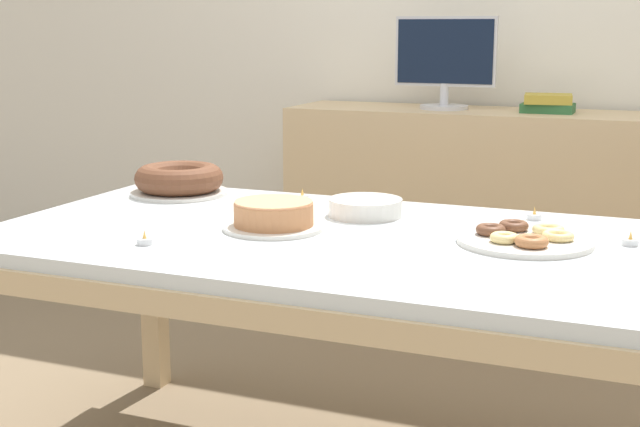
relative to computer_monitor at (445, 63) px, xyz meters
The scene contains 13 objects.
wall_back 0.39m from the computer_monitor, 65.20° to the left, with size 8.00×0.10×2.60m, color silver.
dining_table 1.61m from the computer_monitor, 84.82° to the right, with size 1.88×1.02×0.72m.
sideboard 0.66m from the computer_monitor, ahead, with size 1.55×0.44×0.91m.
computer_monitor is the anchor object (origin of this frame).
book_stack 0.45m from the computer_monitor, ahead, with size 0.20×0.19×0.07m.
cake_chocolate_round 1.59m from the computer_monitor, 91.85° to the right, with size 0.27×0.27×0.08m.
cake_golden_bundt 1.37m from the computer_monitor, 114.25° to the right, with size 0.31×0.31×0.10m.
pastry_platter 1.61m from the computer_monitor, 67.83° to the right, with size 0.34×0.34×0.04m.
plate_stack 1.35m from the computer_monitor, 84.85° to the right, with size 0.21×0.21×0.05m.
tealight_left_edge 1.65m from the computer_monitor, 58.70° to the right, with size 0.04×0.04×0.04m.
tealight_centre 1.35m from the computer_monitor, 63.93° to the right, with size 0.04×0.04×0.04m.
tealight_right_edge 1.88m from the computer_monitor, 98.48° to the right, with size 0.04×0.04×0.04m.
tealight_near_cakes 1.22m from the computer_monitor, 97.04° to the right, with size 0.04×0.04×0.04m.
Camera 1 is at (0.80, -2.09, 1.25)m, focal length 50.00 mm.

